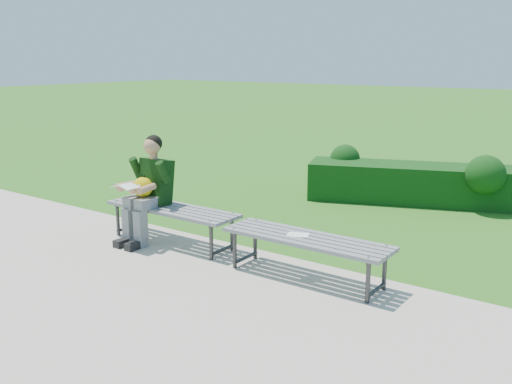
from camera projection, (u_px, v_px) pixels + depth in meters
name	position (u px, v px, depth m)	size (l,w,h in m)	color
ground	(247.00, 248.00, 6.90)	(80.00, 80.00, 0.00)	#29751D
walkway	(140.00, 295.00, 5.51)	(30.00, 3.50, 0.02)	#B2A494
hedge	(415.00, 181.00, 9.06)	(3.36, 1.91, 0.86)	#1B4015
bench_left	(172.00, 212.00, 6.97)	(1.80, 0.50, 0.46)	gray
bench_right	(306.00, 242.00, 5.82)	(1.80, 0.50, 0.46)	gray
seated_boy	(148.00, 186.00, 7.00)	(0.56, 0.76, 1.31)	slate
paper_sheet	(298.00, 235.00, 5.87)	(0.26, 0.23, 0.01)	white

